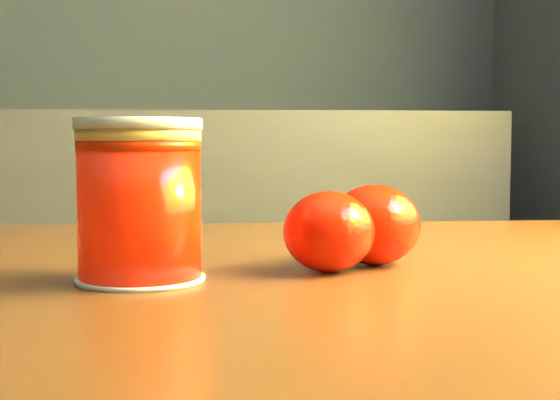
{
  "coord_description": "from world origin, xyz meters",
  "views": [
    {
      "loc": [
        0.95,
        -0.46,
        0.83
      ],
      "look_at": [
        1.0,
        0.1,
        0.79
      ],
      "focal_mm": 50.0,
      "sensor_mm": 36.0,
      "label": 1
    }
  ],
  "objects": [
    {
      "name": "table",
      "position": [
        1.05,
        0.15,
        0.64
      ],
      "size": [
        0.98,
        0.69,
        0.74
      ],
      "rotation": [
        0.0,
        0.0,
        -0.0
      ],
      "color": "brown",
      "rests_on": "ground"
    },
    {
      "name": "orange_front",
      "position": [
        1.08,
        0.15,
        0.77
      ],
      "size": [
        0.09,
        0.09,
        0.06
      ],
      "primitive_type": "ellipsoid",
      "rotation": [
        0.0,
        0.0,
        0.38
      ],
      "color": "red",
      "rests_on": "table"
    },
    {
      "name": "juice_glass",
      "position": [
        0.9,
        0.09,
        0.79
      ],
      "size": [
        0.09,
        0.09,
        0.11
      ],
      "rotation": [
        0.0,
        0.0,
        -0.25
      ],
      "color": "#FF1D05",
      "rests_on": "table"
    },
    {
      "name": "orange_back",
      "position": [
        1.03,
        0.12,
        0.77
      ],
      "size": [
        0.09,
        0.09,
        0.06
      ],
      "primitive_type": "ellipsoid",
      "rotation": [
        0.0,
        0.0,
        -0.26
      ],
      "color": "red",
      "rests_on": "table"
    }
  ]
}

